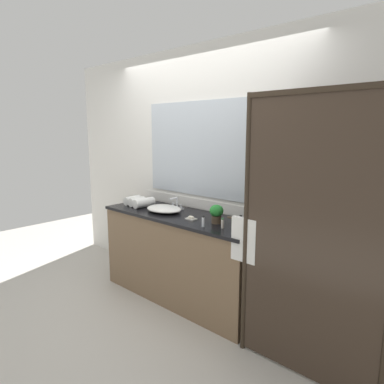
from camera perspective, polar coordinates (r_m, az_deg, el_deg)
ground_plane at (r=3.76m, az=-1.77°, el=-17.24°), size 8.00×8.00×0.00m
wall_back_with_mirror at (r=3.62m, az=1.90°, el=3.44°), size 4.40×0.06×2.60m
vanity_cabinet at (r=3.58m, az=-1.71°, el=-10.78°), size 1.80×0.58×0.90m
shower_enclosure at (r=2.54m, az=16.23°, el=-6.42°), size 1.20×0.59×2.00m
sink_basin at (r=3.56m, az=-4.70°, el=-2.81°), size 0.40×0.31×0.06m
faucet at (r=3.68m, az=-2.63°, el=-2.20°), size 0.17×0.12×0.13m
potted_plant at (r=3.11m, az=4.12°, el=-3.50°), size 0.13×0.13×0.17m
soap_dish at (r=3.25m, az=-0.16°, el=-4.38°), size 0.10×0.07×0.04m
amenity_bottle_lotion at (r=2.97m, az=5.14°, el=-5.26°), size 0.03×0.03×0.09m
amenity_bottle_shampoo at (r=3.00m, az=1.88°, el=-4.97°), size 0.03×0.03×0.10m
amenity_bottle_conditioner at (r=3.13m, az=8.16°, el=-4.61°), size 0.03×0.03×0.08m
rolled_towel_near_edge at (r=3.97m, az=-9.95°, el=-1.36°), size 0.11×0.21×0.09m
rolled_towel_middle at (r=3.87m, az=-9.20°, el=-1.59°), size 0.10×0.18×0.10m
rolled_towel_far_edge at (r=3.79m, az=-8.05°, el=-1.79°), size 0.11×0.25×0.10m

